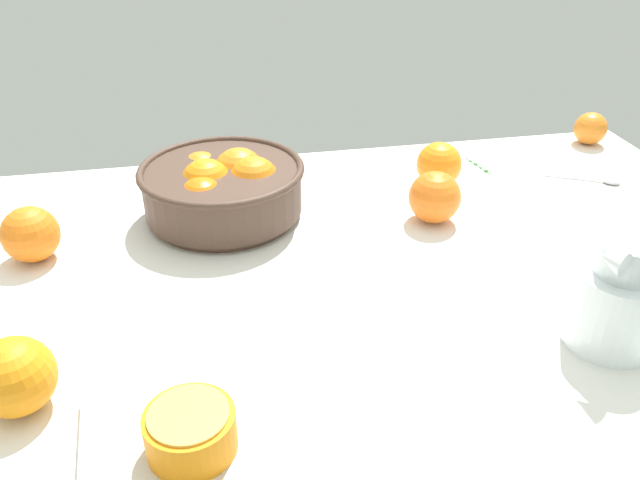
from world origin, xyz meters
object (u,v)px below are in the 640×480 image
object	(u,v)px
loose_orange_0	(15,377)
loose_orange_2	(590,128)
fruit_bowl	(223,188)
loose_orange_3	(439,164)
spoon	(595,180)
loose_orange_1	(30,234)
cutting_board	(253,443)
loose_orange_4	(435,197)
orange_half_0	(191,431)
juice_pitcher	(616,305)

from	to	relation	value
loose_orange_0	loose_orange_2	size ratio (longest dim) A/B	1.30
fruit_bowl	loose_orange_3	xyz separation A→B (cm)	(38.23, 4.38, -1.15)
loose_orange_3	loose_orange_2	bearing A→B (deg)	18.71
spoon	loose_orange_0	bearing A→B (deg)	-156.94
loose_orange_1	spoon	xyz separation A→B (cm)	(95.07, 7.89, -3.67)
loose_orange_1	loose_orange_2	xyz separation A→B (cm)	(103.74, 24.80, -0.84)
cutting_board	loose_orange_0	xyz separation A→B (cm)	(-23.53, 10.49, 3.31)
loose_orange_2	loose_orange_0	bearing A→B (deg)	-150.82
loose_orange_1	fruit_bowl	bearing A→B (deg)	15.44
fruit_bowl	spoon	distance (cm)	67.07
loose_orange_1	loose_orange_4	world-z (taller)	loose_orange_4
orange_half_0	loose_orange_3	distance (cm)	69.79
loose_orange_2	loose_orange_4	world-z (taller)	loose_orange_4
loose_orange_1	loose_orange_2	world-z (taller)	loose_orange_1
loose_orange_3	juice_pitcher	bearing A→B (deg)	-83.33
fruit_bowl	loose_orange_1	distance (cm)	29.24
orange_half_0	loose_orange_4	world-z (taller)	loose_orange_4
loose_orange_0	loose_orange_4	world-z (taller)	loose_orange_0
loose_orange_2	juice_pitcher	bearing A→B (deg)	-119.09
cutting_board	loose_orange_2	world-z (taller)	loose_orange_2
juice_pitcher	loose_orange_2	distance (cm)	66.02
cutting_board	spoon	size ratio (longest dim) A/B	2.52
juice_pitcher	orange_half_0	xyz separation A→B (cm)	(-49.70, -8.80, -1.12)
fruit_bowl	loose_orange_4	xyz separation A→B (cm)	(32.95, -7.93, -0.96)
orange_half_0	loose_orange_0	size ratio (longest dim) A/B	1.02
fruit_bowl	spoon	world-z (taller)	fruit_bowl
orange_half_0	loose_orange_1	world-z (taller)	loose_orange_1
loose_orange_4	loose_orange_0	bearing A→B (deg)	-151.70
loose_orange_2	loose_orange_3	world-z (taller)	loose_orange_3
fruit_bowl	loose_orange_4	size ratio (longest dim) A/B	3.16
cutting_board	juice_pitcher	bearing A→B (deg)	10.88
loose_orange_2	spoon	world-z (taller)	loose_orange_2
juice_pitcher	spoon	xyz separation A→B (cm)	(23.41, 40.75, -4.86)
spoon	juice_pitcher	bearing A→B (deg)	-119.88
fruit_bowl	orange_half_0	world-z (taller)	fruit_bowl
juice_pitcher	fruit_bowl	bearing A→B (deg)	136.94
cutting_board	spoon	xyz separation A→B (cm)	(67.39, 49.20, -0.51)
loose_orange_0	juice_pitcher	bearing A→B (deg)	-1.73
juice_pitcher	loose_orange_0	size ratio (longest dim) A/B	1.76
orange_half_0	fruit_bowl	bearing A→B (deg)	82.84
fruit_bowl	juice_pitcher	bearing A→B (deg)	-43.06
cutting_board	loose_orange_2	xyz separation A→B (cm)	(76.06, 66.11, 2.31)
juice_pitcher	orange_half_0	world-z (taller)	juice_pitcher
loose_orange_3	orange_half_0	bearing A→B (deg)	-129.55
juice_pitcher	loose_orange_1	size ratio (longest dim) A/B	1.83
loose_orange_0	spoon	distance (cm)	98.89
orange_half_0	loose_orange_4	bearing A→B (deg)	46.66
juice_pitcher	loose_orange_4	size ratio (longest dim) A/B	1.79
orange_half_0	spoon	world-z (taller)	orange_half_0
loose_orange_3	loose_orange_4	xyz separation A→B (cm)	(-5.27, -12.30, 0.18)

